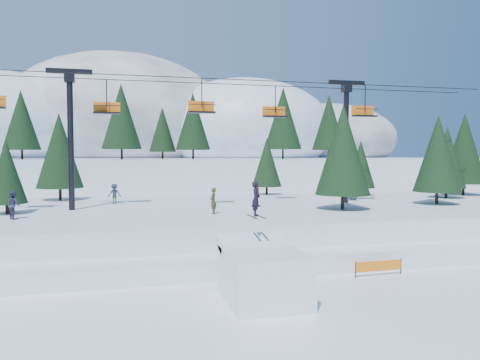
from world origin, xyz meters
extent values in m
plane|color=white|center=(0.00, 0.00, 0.00)|extent=(160.00, 160.00, 0.00)
cube|color=white|center=(0.00, 18.00, 1.25)|extent=(70.00, 22.00, 2.50)
cube|color=white|center=(0.00, 8.00, 0.55)|extent=(70.00, 6.00, 1.10)
cube|color=white|center=(0.00, 68.00, 3.00)|extent=(110.00, 60.00, 6.00)
ellipsoid|color=#605B59|center=(-6.00, 78.00, 13.26)|extent=(44.00, 39.60, 26.40)
ellipsoid|color=white|center=(18.00, 70.00, 11.42)|extent=(34.00, 30.60, 19.72)
ellipsoid|color=#605B59|center=(38.00, 76.00, 10.12)|extent=(30.00, 27.00, 15.00)
cylinder|color=black|center=(-5.39, 39.65, 6.64)|extent=(0.26, 0.26, 1.27)
cone|color=#173216|center=(-5.39, 39.65, 11.18)|extent=(4.72, 4.72, 7.81)
cylinder|color=black|center=(3.64, 42.51, 6.61)|extent=(0.26, 0.26, 1.22)
cone|color=#173216|center=(3.64, 42.51, 10.97)|extent=(4.53, 4.53, 7.50)
cylinder|color=black|center=(15.37, 40.66, 6.66)|extent=(0.26, 0.26, 1.33)
cone|color=#173216|center=(15.37, 40.66, 11.41)|extent=(4.94, 4.94, 8.17)
cylinder|color=black|center=(-17.13, 43.31, 6.59)|extent=(0.26, 0.26, 1.18)
cone|color=#173216|center=(-17.13, 43.31, 10.81)|extent=(4.38, 4.38, 7.25)
cylinder|color=black|center=(23.06, 43.04, 6.63)|extent=(0.26, 0.26, 1.27)
cone|color=#173216|center=(23.06, 43.04, 11.17)|extent=(4.72, 4.72, 7.80)
cylinder|color=black|center=(-0.06, 45.41, 6.49)|extent=(0.26, 0.26, 0.98)
cone|color=#173216|center=(-0.06, 45.41, 9.97)|extent=(3.62, 3.62, 5.99)
cube|color=white|center=(0.66, 1.43, 1.13)|extent=(3.35, 4.14, 2.27)
cube|color=white|center=(0.66, 3.20, 2.32)|extent=(3.35, 1.45, 0.81)
imported|color=black|center=(0.76, 3.03, 4.46)|extent=(0.57, 0.70, 1.65)
cube|color=black|center=(0.56, 3.03, 3.62)|extent=(0.11, 1.65, 0.03)
cube|color=black|center=(0.96, 3.03, 3.62)|extent=(0.11, 1.65, 0.03)
cylinder|color=black|center=(-9.00, 18.00, 7.50)|extent=(0.44, 0.44, 10.00)
cube|color=black|center=(-9.00, 18.00, 12.60)|extent=(3.20, 0.35, 0.35)
cube|color=black|center=(-9.00, 18.00, 12.15)|extent=(0.70, 0.70, 0.70)
cylinder|color=black|center=(13.00, 18.00, 7.50)|extent=(0.44, 0.44, 10.00)
cube|color=black|center=(13.00, 18.00, 12.60)|extent=(3.20, 0.35, 0.35)
cube|color=black|center=(13.00, 18.00, 12.15)|extent=(0.70, 0.70, 0.70)
cylinder|color=black|center=(2.00, 16.80, 12.30)|extent=(46.00, 0.06, 0.06)
cylinder|color=black|center=(2.00, 19.20, 12.30)|extent=(46.00, 0.06, 0.06)
cylinder|color=black|center=(-6.46, 19.20, 11.20)|extent=(0.08, 0.08, 2.20)
cube|color=black|center=(-6.46, 19.20, 9.75)|extent=(2.00, 0.75, 0.12)
cube|color=orange|center=(-6.46, 19.58, 10.20)|extent=(2.00, 0.10, 0.85)
cylinder|color=black|center=(-6.46, 18.85, 10.30)|extent=(2.00, 0.06, 0.06)
cylinder|color=black|center=(0.50, 16.80, 11.20)|extent=(0.08, 0.08, 2.20)
cube|color=black|center=(0.50, 16.80, 9.75)|extent=(2.00, 0.75, 0.12)
cube|color=orange|center=(0.50, 17.18, 10.20)|extent=(2.00, 0.10, 0.85)
cylinder|color=black|center=(0.50, 16.45, 10.30)|extent=(2.00, 0.06, 0.06)
cylinder|color=black|center=(7.11, 19.20, 11.20)|extent=(0.08, 0.08, 2.20)
cube|color=black|center=(7.11, 19.20, 9.75)|extent=(2.00, 0.75, 0.12)
cube|color=orange|center=(7.11, 19.58, 10.20)|extent=(2.00, 0.10, 0.85)
cylinder|color=black|center=(7.11, 18.85, 10.30)|extent=(2.00, 0.06, 0.06)
cylinder|color=black|center=(14.08, 16.80, 11.20)|extent=(0.08, 0.08, 2.20)
cube|color=black|center=(14.08, 16.80, 9.75)|extent=(2.00, 0.75, 0.12)
cube|color=orange|center=(14.08, 17.18, 10.20)|extent=(2.00, 0.10, 0.85)
cylinder|color=black|center=(14.08, 16.45, 10.30)|extent=(2.00, 0.06, 0.06)
cylinder|color=black|center=(19.74, 15.02, 3.01)|extent=(0.26, 0.26, 1.02)
cone|color=#173216|center=(19.74, 15.02, 6.67)|extent=(3.80, 3.80, 6.29)
cylinder|color=black|center=(24.26, 19.66, 2.97)|extent=(0.26, 0.26, 0.94)
cone|color=#173216|center=(24.26, 19.66, 6.34)|extent=(3.50, 3.50, 5.79)
cylinder|color=black|center=(28.26, 22.18, 3.08)|extent=(0.26, 0.26, 1.16)
cone|color=#173216|center=(28.26, 22.18, 7.22)|extent=(4.30, 4.30, 7.12)
cylinder|color=black|center=(17.75, 24.11, 2.89)|extent=(0.26, 0.26, 0.77)
cone|color=#173216|center=(17.75, 24.11, 5.65)|extent=(2.87, 2.87, 4.75)
cylinder|color=black|center=(-10.80, 26.36, 3.05)|extent=(0.26, 0.26, 1.10)
cone|color=#173216|center=(-10.80, 26.36, 6.96)|extent=(4.07, 4.07, 6.73)
cylinder|color=black|center=(9.02, 27.60, 2.91)|extent=(0.26, 0.26, 0.82)
cone|color=#173216|center=(9.02, 27.60, 5.83)|extent=(3.04, 3.04, 5.03)
cylinder|color=black|center=(-13.07, 16.71, 2.86)|extent=(0.26, 0.26, 0.71)
cone|color=#173216|center=(-13.07, 16.71, 5.41)|extent=(2.65, 2.65, 4.39)
cylinder|color=black|center=(10.51, 13.55, 3.05)|extent=(0.26, 0.26, 1.09)
cone|color=#173216|center=(10.51, 13.55, 6.95)|extent=(4.06, 4.06, 6.72)
imported|color=#463D1C|center=(0.65, 13.19, 3.40)|extent=(0.62, 0.76, 1.80)
imported|color=#222F46|center=(-6.03, 21.73, 3.33)|extent=(1.18, 0.81, 1.67)
imported|color=#462F22|center=(4.87, 16.85, 3.37)|extent=(0.44, 1.02, 1.73)
imported|color=#2E2D46|center=(-12.04, 13.66, 3.40)|extent=(1.07, 1.11, 1.80)
imported|color=#1D3834|center=(14.64, 19.63, 3.42)|extent=(1.03, 0.82, 1.83)
cylinder|color=black|center=(6.59, 4.10, 0.45)|extent=(0.06, 0.06, 0.90)
cylinder|color=black|center=(9.39, 4.21, 0.45)|extent=(0.06, 0.06, 0.90)
cube|color=orange|center=(7.99, 4.16, 0.55)|extent=(2.80, 0.15, 0.55)
cylinder|color=black|center=(6.28, 5.62, 0.45)|extent=(0.06, 0.06, 0.90)
cylinder|color=black|center=(9.03, 5.09, 0.45)|extent=(0.06, 0.06, 0.90)
cube|color=orange|center=(7.65, 5.36, 0.55)|extent=(2.76, 0.57, 0.55)
camera|label=1|loc=(-5.39, -18.19, 6.53)|focal=35.00mm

